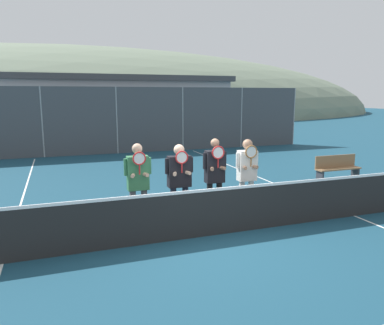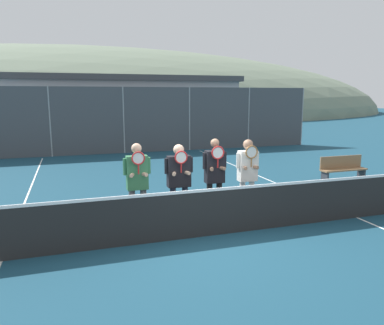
{
  "view_description": "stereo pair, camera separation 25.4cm",
  "coord_description": "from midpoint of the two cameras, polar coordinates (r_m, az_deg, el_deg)",
  "views": [
    {
      "loc": [
        -2.71,
        -6.6,
        2.79
      ],
      "look_at": [
        0.04,
        1.02,
        1.33
      ],
      "focal_mm": 35.0,
      "sensor_mm": 36.0,
      "label": 1
    },
    {
      "loc": [
        -2.47,
        -6.68,
        2.79
      ],
      "look_at": [
        0.04,
        1.02,
        1.33
      ],
      "focal_mm": 35.0,
      "sensor_mm": 36.0,
      "label": 2
    }
  ],
  "objects": [
    {
      "name": "tennis_net",
      "position": [
        7.48,
        3.12,
        -7.55
      ],
      "size": [
        10.0,
        0.09,
        1.08
      ],
      "color": "gray",
      "rests_on": "ground_plane"
    },
    {
      "name": "car_left_of_center",
      "position": [
        21.14,
        -14.0,
        4.74
      ],
      "size": [
        4.02,
        2.0,
        1.68
      ],
      "color": "black",
      "rests_on": "ground_plane"
    },
    {
      "name": "hill_distant",
      "position": [
        58.39,
        -15.65,
        7.16
      ],
      "size": [
        96.32,
        53.51,
        18.73
      ],
      "color": "slate",
      "rests_on": "ground_plane"
    },
    {
      "name": "player_rightmost",
      "position": [
        8.57,
        9.3,
        -1.4
      ],
      "size": [
        0.55,
        0.34,
        1.81
      ],
      "color": "white",
      "rests_on": "ground_plane"
    },
    {
      "name": "court_line_left_sideline",
      "position": [
        10.1,
        -23.88,
        -6.67
      ],
      "size": [
        0.05,
        16.0,
        0.01
      ],
      "primitive_type": "cube",
      "color": "white",
      "rests_on": "ground_plane"
    },
    {
      "name": "player_leftmost",
      "position": [
        7.73,
        -7.4,
        -2.64
      ],
      "size": [
        0.57,
        0.34,
        1.83
      ],
      "color": "#56565B",
      "rests_on": "ground_plane"
    },
    {
      "name": "car_center",
      "position": [
        21.64,
        -1.34,
        5.33
      ],
      "size": [
        4.15,
        2.0,
        1.83
      ],
      "color": "slate",
      "rests_on": "ground_plane"
    },
    {
      "name": "bench_courtside",
      "position": [
        13.05,
        22.49,
        -0.82
      ],
      "size": [
        1.58,
        0.36,
        0.85
      ],
      "color": "olive",
      "rests_on": "ground_plane"
    },
    {
      "name": "court_line_right_sideline",
      "position": [
        11.85,
        14.71,
        -3.68
      ],
      "size": [
        0.05,
        16.0,
        0.01
      ],
      "primitive_type": "cube",
      "color": "white",
      "rests_on": "ground_plane"
    },
    {
      "name": "player_center_right",
      "position": [
        8.2,
        4.36,
        -1.8
      ],
      "size": [
        0.55,
        0.34,
        1.87
      ],
      "color": "black",
      "rests_on": "ground_plane"
    },
    {
      "name": "clubhouse_building",
      "position": [
        26.27,
        -10.2,
        8.48
      ],
      "size": [
        15.51,
        5.5,
        4.04
      ],
      "color": "#9EA3A8",
      "rests_on": "ground_plane"
    },
    {
      "name": "player_center_left",
      "position": [
        8.02,
        -1.1,
        -2.19
      ],
      "size": [
        0.63,
        0.34,
        1.76
      ],
      "color": "#232838",
      "rests_on": "ground_plane"
    },
    {
      "name": "fence_back",
      "position": [
        18.31,
        -9.97,
        6.34
      ],
      "size": [
        19.97,
        0.06,
        3.17
      ],
      "color": "gray",
      "rests_on": "ground_plane"
    },
    {
      "name": "ground_plane",
      "position": [
        7.65,
        3.08,
        -11.14
      ],
      "size": [
        120.0,
        120.0,
        0.0
      ],
      "primitive_type": "plane",
      "color": "navy"
    }
  ]
}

